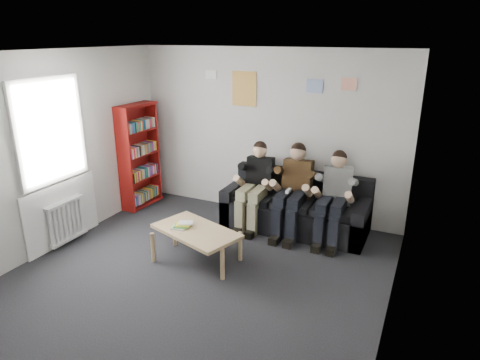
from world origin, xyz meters
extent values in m
plane|color=black|center=(0.00, 0.00, 0.00)|extent=(5.00, 5.00, 0.00)
plane|color=white|center=(0.00, 0.00, 2.70)|extent=(5.00, 5.00, 0.00)
plane|color=silver|center=(0.00, 2.50, 1.35)|extent=(4.50, 0.00, 4.50)
plane|color=silver|center=(-2.25, 0.00, 1.35)|extent=(0.00, 5.00, 5.00)
plane|color=silver|center=(2.25, 0.00, 1.35)|extent=(0.00, 5.00, 5.00)
cube|color=black|center=(0.67, 2.04, 0.21)|extent=(2.19, 0.89, 0.42)
cube|color=black|center=(0.67, 2.39, 0.63)|extent=(2.19, 0.20, 0.43)
cube|color=black|center=(-0.33, 2.04, 0.30)|extent=(0.18, 0.89, 0.60)
cube|color=black|center=(1.67, 2.04, 0.30)|extent=(0.18, 0.89, 0.60)
cube|color=black|center=(0.67, 1.96, 0.47)|extent=(1.83, 0.62, 0.10)
cube|color=maroon|center=(-2.10, 1.87, 0.89)|extent=(0.27, 0.80, 1.79)
cube|color=tan|center=(-0.20, 0.53, 0.44)|extent=(1.15, 0.63, 0.05)
cylinder|color=tan|center=(-0.72, 0.27, 0.21)|extent=(0.06, 0.06, 0.41)
cylinder|color=tan|center=(0.32, 0.27, 0.21)|extent=(0.06, 0.06, 0.41)
cylinder|color=tan|center=(-0.72, 0.79, 0.21)|extent=(0.06, 0.06, 0.41)
cylinder|color=tan|center=(0.32, 0.79, 0.21)|extent=(0.06, 0.06, 0.41)
cube|color=white|center=(-0.43, 0.47, 0.47)|extent=(0.18, 0.14, 0.01)
cube|color=#50A63B|center=(-0.41, 0.50, 0.48)|extent=(0.18, 0.14, 0.01)
cube|color=#FFF135|center=(-0.39, 0.53, 0.50)|extent=(0.18, 0.14, 0.01)
cube|color=white|center=(-0.37, 0.56, 0.51)|extent=(0.18, 0.14, 0.01)
cube|color=black|center=(0.06, 2.09, 0.79)|extent=(0.41, 0.30, 0.58)
sphere|color=tan|center=(0.06, 2.05, 1.19)|extent=(0.22, 0.22, 0.22)
sphere|color=black|center=(0.06, 2.07, 1.23)|extent=(0.21, 0.21, 0.21)
cube|color=gray|center=(0.06, 1.79, 0.59)|extent=(0.37, 0.47, 0.15)
cube|color=gray|center=(0.06, 1.56, 0.26)|extent=(0.35, 0.14, 0.52)
cube|color=black|center=(0.06, 1.50, 0.05)|extent=(0.35, 0.26, 0.10)
cube|color=#4C3119|center=(0.67, 2.10, 0.81)|extent=(0.43, 0.31, 0.61)
sphere|color=tan|center=(0.67, 2.06, 1.22)|extent=(0.24, 0.24, 0.24)
sphere|color=black|center=(0.67, 2.07, 1.26)|extent=(0.22, 0.22, 0.22)
cube|color=black|center=(0.67, 1.78, 0.59)|extent=(0.39, 0.49, 0.16)
cube|color=black|center=(0.67, 1.54, 0.26)|extent=(0.36, 0.15, 0.52)
cube|color=black|center=(0.67, 1.48, 0.05)|extent=(0.36, 0.28, 0.11)
cube|color=white|center=(0.67, 1.67, 0.75)|extent=(0.04, 0.15, 0.04)
cube|color=silver|center=(1.28, 2.09, 0.79)|extent=(0.40, 0.30, 0.57)
sphere|color=tan|center=(1.28, 2.05, 1.18)|extent=(0.22, 0.22, 0.22)
sphere|color=black|center=(1.28, 2.07, 1.22)|extent=(0.21, 0.21, 0.21)
cube|color=black|center=(1.28, 1.79, 0.59)|extent=(0.36, 0.47, 0.15)
cube|color=black|center=(1.28, 1.57, 0.26)|extent=(0.34, 0.14, 0.52)
cube|color=black|center=(1.28, 1.51, 0.05)|extent=(0.34, 0.26, 0.10)
cylinder|color=white|center=(-2.15, -0.08, 0.35)|extent=(0.06, 0.06, 0.60)
cylinder|color=white|center=(-2.15, 0.00, 0.35)|extent=(0.06, 0.06, 0.60)
cylinder|color=white|center=(-2.15, 0.08, 0.35)|extent=(0.06, 0.06, 0.60)
cylinder|color=white|center=(-2.15, 0.16, 0.35)|extent=(0.06, 0.06, 0.60)
cylinder|color=white|center=(-2.15, 0.24, 0.35)|extent=(0.06, 0.06, 0.60)
cylinder|color=white|center=(-2.15, 0.32, 0.35)|extent=(0.06, 0.06, 0.60)
cylinder|color=white|center=(-2.15, 0.40, 0.35)|extent=(0.06, 0.06, 0.60)
cylinder|color=white|center=(-2.15, 0.48, 0.35)|extent=(0.06, 0.06, 0.60)
cube|color=white|center=(-2.15, 0.20, 0.07)|extent=(0.10, 0.64, 0.04)
cube|color=white|center=(-2.15, 0.20, 0.63)|extent=(0.10, 0.64, 0.04)
cube|color=white|center=(-2.23, 0.20, 1.65)|extent=(0.02, 1.00, 1.30)
cube|color=white|center=(-2.22, 0.20, 2.33)|extent=(0.05, 1.12, 0.06)
cube|color=white|center=(-2.22, 0.20, 0.97)|extent=(0.05, 1.12, 0.06)
cube|color=white|center=(-2.22, 0.20, 0.45)|extent=(0.03, 1.30, 0.90)
cube|color=#E1D54F|center=(-0.40, 2.49, 2.05)|extent=(0.42, 0.01, 0.55)
cube|color=#4070D9|center=(0.75, 2.49, 2.15)|extent=(0.25, 0.01, 0.20)
cube|color=#DD45AD|center=(1.25, 2.49, 2.20)|extent=(0.22, 0.01, 0.18)
cube|color=white|center=(-1.00, 2.49, 2.25)|extent=(0.20, 0.01, 0.14)
camera|label=1|loc=(2.46, -3.83, 2.89)|focal=32.00mm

